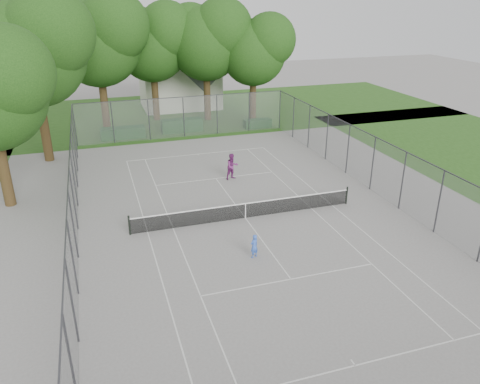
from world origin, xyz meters
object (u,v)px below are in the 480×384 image
object	(u,v)px
house	(179,69)
girl_player	(254,246)
tennis_net	(245,210)
woman_player	(232,166)

from	to	relation	value
house	girl_player	world-z (taller)	house
house	tennis_net	bearing A→B (deg)	-93.91
tennis_net	woman_player	bearing A→B (deg)	80.04
house	girl_player	distance (m)	33.09
girl_player	woman_player	distance (m)	10.32
house	woman_player	distance (m)	22.90
tennis_net	woman_player	xyz separation A→B (m)	(1.06, 6.01, 0.39)
tennis_net	house	size ratio (longest dim) A/B	1.28
house	woman_player	world-z (taller)	house
girl_player	house	bearing A→B (deg)	-120.04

